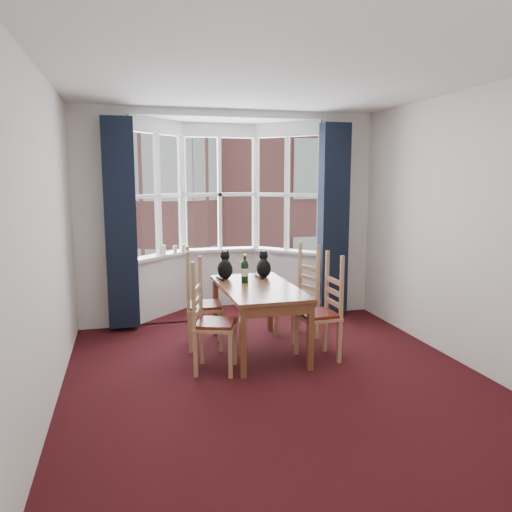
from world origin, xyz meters
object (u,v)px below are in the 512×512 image
object	(u,v)px
chair_left_near	(207,325)
candle_tall	(164,250)
dining_table	(258,294)
wine_bottle	(245,270)
cat_left	(225,268)
cat_right	(264,267)
chair_left_far	(197,307)
candle_short	(175,250)
chair_right_far	(303,299)
candle_extra	(183,249)
chair_right_near	(326,315)

from	to	relation	value
chair_left_near	candle_tall	bearing A→B (deg)	96.62
dining_table	chair_left_near	size ratio (longest dim) A/B	1.63
wine_bottle	cat_left	bearing A→B (deg)	121.56
dining_table	cat_right	distance (m)	0.56
cat_left	chair_left_near	bearing A→B (deg)	-111.95
chair_left_far	candle_short	bearing A→B (deg)	93.55
dining_table	chair_left_near	xyz separation A→B (m)	(-0.65, -0.43, -0.18)
chair_right_far	cat_right	distance (m)	0.62
chair_left_near	candle_extra	world-z (taller)	candle_extra
chair_left_far	candle_extra	bearing A→B (deg)	88.98
chair_left_near	chair_right_near	world-z (taller)	same
candle_tall	candle_short	xyz separation A→B (m)	(0.16, 0.03, -0.01)
dining_table	chair_right_near	world-z (taller)	chair_right_near
cat_left	dining_table	bearing A→B (deg)	-61.31
wine_bottle	candle_extra	size ratio (longest dim) A/B	2.62
chair_left_near	candle_extra	distance (m)	2.25
cat_right	candle_short	distance (m)	1.58
dining_table	candle_tall	xyz separation A→B (m)	(-0.90, 1.73, 0.28)
chair_left_far	candle_tall	bearing A→B (deg)	99.88
cat_right	wine_bottle	bearing A→B (deg)	-138.48
cat_right	candle_short	bearing A→B (deg)	126.11
chair_left_near	cat_left	xyz separation A→B (m)	(0.37, 0.93, 0.40)
candle_short	chair_right_far	bearing A→B (deg)	-45.10
dining_table	chair_left_near	world-z (taller)	chair_left_near
chair_right_near	chair_right_far	size ratio (longest dim) A/B	1.00
chair_left_far	candle_short	world-z (taller)	candle_short
wine_bottle	chair_left_far	bearing A→B (deg)	172.32
cat_right	candle_tall	distance (m)	1.66
dining_table	cat_left	world-z (taller)	cat_left
chair_right_far	candle_extra	xyz separation A→B (m)	(-1.27, 1.41, 0.46)
chair_right_near	chair_left_far	bearing A→B (deg)	152.05
cat_left	candle_short	size ratio (longest dim) A/B	2.99
candle_tall	candle_short	world-z (taller)	candle_tall
dining_table	cat_left	xyz separation A→B (m)	(-0.27, 0.50, 0.22)
chair_left_far	chair_right_near	world-z (taller)	same
dining_table	chair_left_near	distance (m)	0.80
wine_bottle	candle_short	world-z (taller)	wine_bottle
chair_right_far	chair_right_near	bearing A→B (deg)	-90.80
chair_right_near	dining_table	bearing A→B (deg)	148.56
chair_right_far	cat_left	distance (m)	1.02
chair_left_far	wine_bottle	size ratio (longest dim) A/B	2.82
cat_left	candle_short	distance (m)	1.34
candle_tall	chair_right_near	bearing A→B (deg)	-54.02
chair_right_near	chair_right_far	distance (m)	0.75
cat_left	candle_extra	distance (m)	1.32
dining_table	candle_short	distance (m)	1.92
chair_left_far	chair_right_far	bearing A→B (deg)	3.12
dining_table	wine_bottle	size ratio (longest dim) A/B	4.59
candle_short	candle_extra	bearing A→B (deg)	9.66
cat_left	cat_right	distance (m)	0.47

